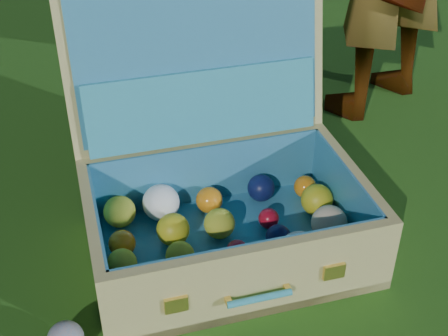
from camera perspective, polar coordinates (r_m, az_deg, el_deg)
ground at (r=1.52m, az=7.13°, el=-10.27°), size 60.00×60.00×0.00m
suitcase at (r=1.54m, az=-0.52°, el=-0.70°), size 0.75×0.68×0.63m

